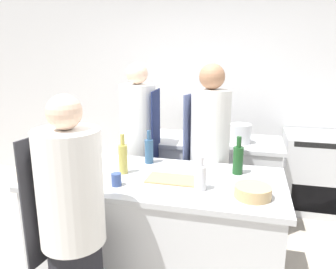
{
  "coord_description": "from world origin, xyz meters",
  "views": [
    {
      "loc": [
        0.66,
        -2.26,
        1.86
      ],
      "look_at": [
        0.0,
        0.35,
        1.18
      ],
      "focal_mm": 35.0,
      "sensor_mm": 36.0,
      "label": 1
    }
  ],
  "objects_px": {
    "bottle_olive_oil": "(238,159)",
    "bowl_mixing_large": "(253,192)",
    "cup": "(116,180)",
    "oven_range": "(319,172)",
    "bottle_wine": "(77,170)",
    "bottle_cooking_oil": "(123,158)",
    "chef_at_prep_near": "(73,232)",
    "chef_at_pass_far": "(209,160)",
    "stockpot": "(240,134)",
    "bottle_sauce": "(149,150)",
    "bottle_water": "(77,156)",
    "bottle_vinegar": "(201,177)",
    "chef_at_stove": "(139,150)",
    "bowl_prep_small": "(83,170)"
  },
  "relations": [
    {
      "from": "bottle_vinegar",
      "to": "chef_at_prep_near",
      "type": "bearing_deg",
      "value": -141.2
    },
    {
      "from": "bottle_wine",
      "to": "bottle_cooking_oil",
      "type": "distance_m",
      "value": 0.39
    },
    {
      "from": "oven_range",
      "to": "bottle_wine",
      "type": "bearing_deg",
      "value": -134.61
    },
    {
      "from": "chef_at_pass_far",
      "to": "bowl_mixing_large",
      "type": "relative_size",
      "value": 7.29
    },
    {
      "from": "bottle_sauce",
      "to": "chef_at_stove",
      "type": "bearing_deg",
      "value": 118.56
    },
    {
      "from": "stockpot",
      "to": "bottle_water",
      "type": "bearing_deg",
      "value": -141.85
    },
    {
      "from": "bottle_vinegar",
      "to": "bowl_prep_small",
      "type": "xyz_separation_m",
      "value": [
        -0.94,
        0.06,
        -0.06
      ]
    },
    {
      "from": "oven_range",
      "to": "bowl_prep_small",
      "type": "xyz_separation_m",
      "value": [
        -2.08,
        -1.83,
        0.5
      ]
    },
    {
      "from": "bowl_prep_small",
      "to": "stockpot",
      "type": "bearing_deg",
      "value": 46.76
    },
    {
      "from": "bowl_mixing_large",
      "to": "stockpot",
      "type": "bearing_deg",
      "value": 95.73
    },
    {
      "from": "bottle_wine",
      "to": "cup",
      "type": "relative_size",
      "value": 3.21
    },
    {
      "from": "bottle_olive_oil",
      "to": "bottle_cooking_oil",
      "type": "distance_m",
      "value": 0.9
    },
    {
      "from": "bottle_water",
      "to": "cup",
      "type": "relative_size",
      "value": 1.98
    },
    {
      "from": "bottle_vinegar",
      "to": "bowl_prep_small",
      "type": "bearing_deg",
      "value": 176.24
    },
    {
      "from": "chef_at_stove",
      "to": "bottle_vinegar",
      "type": "distance_m",
      "value": 1.21
    },
    {
      "from": "chef_at_pass_far",
      "to": "bottle_wine",
      "type": "distance_m",
      "value": 1.23
    },
    {
      "from": "chef_at_prep_near",
      "to": "cup",
      "type": "height_order",
      "value": "chef_at_prep_near"
    },
    {
      "from": "chef_at_pass_far",
      "to": "stockpot",
      "type": "bearing_deg",
      "value": -7.94
    },
    {
      "from": "bottle_olive_oil",
      "to": "bottle_vinegar",
      "type": "bearing_deg",
      "value": -122.06
    },
    {
      "from": "oven_range",
      "to": "bottle_cooking_oil",
      "type": "relative_size",
      "value": 2.88
    },
    {
      "from": "bowl_mixing_large",
      "to": "chef_at_prep_near",
      "type": "bearing_deg",
      "value": -153.88
    },
    {
      "from": "bowl_prep_small",
      "to": "bottle_vinegar",
      "type": "bearing_deg",
      "value": -3.76
    },
    {
      "from": "chef_at_stove",
      "to": "bottle_cooking_oil",
      "type": "bearing_deg",
      "value": 6.9
    },
    {
      "from": "bottle_cooking_oil",
      "to": "cup",
      "type": "xyz_separation_m",
      "value": [
        0.04,
        -0.25,
        -0.08
      ]
    },
    {
      "from": "bottle_wine",
      "to": "bottle_olive_oil",
      "type": "bearing_deg",
      "value": 25.29
    },
    {
      "from": "bottle_cooking_oil",
      "to": "cup",
      "type": "bearing_deg",
      "value": -79.86
    },
    {
      "from": "oven_range",
      "to": "cup",
      "type": "relative_size",
      "value": 9.97
    },
    {
      "from": "bottle_olive_oil",
      "to": "bowl_mixing_large",
      "type": "bearing_deg",
      "value": -74.24
    },
    {
      "from": "chef_at_pass_far",
      "to": "bowl_mixing_large",
      "type": "distance_m",
      "value": 0.89
    },
    {
      "from": "bottle_cooking_oil",
      "to": "bottle_sauce",
      "type": "relative_size",
      "value": 1.11
    },
    {
      "from": "bottle_sauce",
      "to": "chef_at_prep_near",
      "type": "bearing_deg",
      "value": -99.44
    },
    {
      "from": "bottle_olive_oil",
      "to": "bottle_vinegar",
      "type": "xyz_separation_m",
      "value": [
        -0.24,
        -0.38,
        -0.02
      ]
    },
    {
      "from": "chef_at_stove",
      "to": "bowl_mixing_large",
      "type": "distance_m",
      "value": 1.49
    },
    {
      "from": "bottle_olive_oil",
      "to": "stockpot",
      "type": "relative_size",
      "value": 1.36
    },
    {
      "from": "oven_range",
      "to": "bottle_wine",
      "type": "xyz_separation_m",
      "value": [
        -2.01,
        -2.04,
        0.59
      ]
    },
    {
      "from": "bottle_cooking_oil",
      "to": "bottle_water",
      "type": "bearing_deg",
      "value": 168.76
    },
    {
      "from": "bottle_cooking_oil",
      "to": "bottle_wine",
      "type": "bearing_deg",
      "value": -126.5
    },
    {
      "from": "chef_at_prep_near",
      "to": "bottle_cooking_oil",
      "type": "distance_m",
      "value": 0.75
    },
    {
      "from": "bottle_sauce",
      "to": "bottle_water",
      "type": "relative_size",
      "value": 1.57
    },
    {
      "from": "bottle_vinegar",
      "to": "bottle_olive_oil",
      "type": "bearing_deg",
      "value": 57.94
    },
    {
      "from": "chef_at_stove",
      "to": "bowl_prep_small",
      "type": "distance_m",
      "value": 0.88
    },
    {
      "from": "oven_range",
      "to": "bowl_mixing_large",
      "type": "relative_size",
      "value": 3.8
    },
    {
      "from": "bottle_vinegar",
      "to": "bottle_cooking_oil",
      "type": "relative_size",
      "value": 0.76
    },
    {
      "from": "chef_at_prep_near",
      "to": "bottle_cooking_oil",
      "type": "relative_size",
      "value": 5.14
    },
    {
      "from": "chef_at_prep_near",
      "to": "bottle_vinegar",
      "type": "height_order",
      "value": "chef_at_prep_near"
    },
    {
      "from": "chef_at_prep_near",
      "to": "bottle_olive_oil",
      "type": "xyz_separation_m",
      "value": [
        0.92,
        0.92,
        0.23
      ]
    },
    {
      "from": "chef_at_prep_near",
      "to": "bottle_wine",
      "type": "height_order",
      "value": "chef_at_prep_near"
    },
    {
      "from": "chef_at_stove",
      "to": "bottle_wine",
      "type": "height_order",
      "value": "chef_at_stove"
    },
    {
      "from": "cup",
      "to": "bottle_water",
      "type": "bearing_deg",
      "value": 146.2
    },
    {
      "from": "cup",
      "to": "oven_range",
      "type": "bearing_deg",
      "value": 48.64
    }
  ]
}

